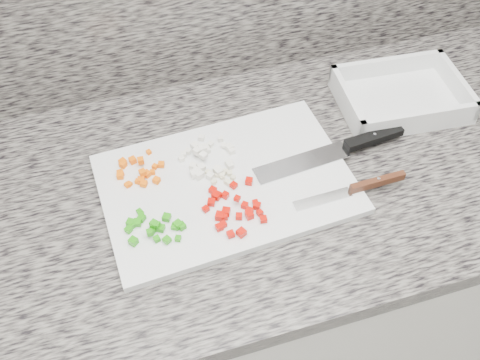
# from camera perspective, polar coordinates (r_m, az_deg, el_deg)

# --- Properties ---
(cabinet) EXTENTS (3.92, 0.62, 0.86)m
(cabinet) POSITION_cam_1_polar(r_m,az_deg,el_deg) (1.41, 1.34, -11.54)
(cabinet) COLOR white
(cabinet) RESTS_ON ground
(countertop) EXTENTS (3.96, 0.64, 0.04)m
(countertop) POSITION_cam_1_polar(r_m,az_deg,el_deg) (1.04, 1.79, 0.16)
(countertop) COLOR #68635C
(countertop) RESTS_ON cabinet
(cutting_board) EXTENTS (0.47, 0.33, 0.02)m
(cutting_board) POSITION_cam_1_polar(r_m,az_deg,el_deg) (0.99, -1.44, -0.42)
(cutting_board) COLOR silver
(cutting_board) RESTS_ON countertop
(carrot_pile) EXTENTS (0.09, 0.09, 0.02)m
(carrot_pile) POSITION_cam_1_polar(r_m,az_deg,el_deg) (1.01, -10.86, 0.97)
(carrot_pile) COLOR #F76305
(carrot_pile) RESTS_ON cutting_board
(onion_pile) EXTENTS (0.11, 0.12, 0.02)m
(onion_pile) POSITION_cam_1_polar(r_m,az_deg,el_deg) (1.01, -3.62, 2.27)
(onion_pile) COLOR white
(onion_pile) RESTS_ON cutting_board
(green_pepper_pile) EXTENTS (0.10, 0.09, 0.02)m
(green_pepper_pile) POSITION_cam_1_polar(r_m,az_deg,el_deg) (0.93, -9.25, -4.93)
(green_pepper_pile) COLOR #208D0C
(green_pepper_pile) RESTS_ON cutting_board
(red_pepper_pile) EXTENTS (0.11, 0.12, 0.02)m
(red_pepper_pile) POSITION_cam_1_polar(r_m,az_deg,el_deg) (0.94, -0.77, -3.07)
(red_pepper_pile) COLOR #C50C02
(red_pepper_pile) RESTS_ON cutting_board
(garlic_pile) EXTENTS (0.05, 0.05, 0.01)m
(garlic_pile) POSITION_cam_1_polar(r_m,az_deg,el_deg) (0.99, -2.00, 0.44)
(garlic_pile) COLOR beige
(garlic_pile) RESTS_ON cutting_board
(chef_knife) EXTENTS (0.32, 0.06, 0.02)m
(chef_knife) POSITION_cam_1_polar(r_m,az_deg,el_deg) (1.06, 11.61, 3.57)
(chef_knife) COLOR silver
(chef_knife) RESTS_ON cutting_board
(paring_knife) EXTENTS (0.22, 0.02, 0.02)m
(paring_knife) POSITION_cam_1_polar(r_m,az_deg,el_deg) (1.00, 13.06, -0.65)
(paring_knife) COLOR silver
(paring_knife) RESTS_ON cutting_board
(tray) EXTENTS (0.27, 0.20, 0.05)m
(tray) POSITION_cam_1_polar(r_m,az_deg,el_deg) (1.19, 16.76, 8.44)
(tray) COLOR silver
(tray) RESTS_ON countertop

